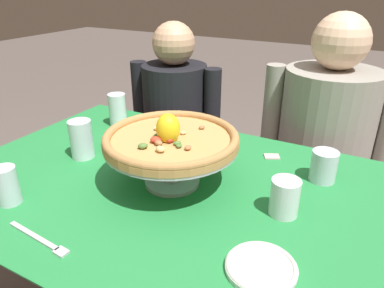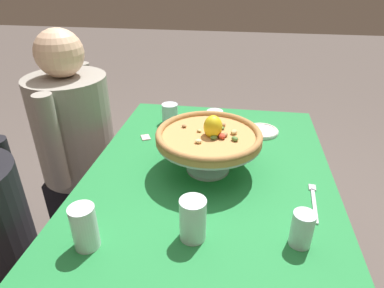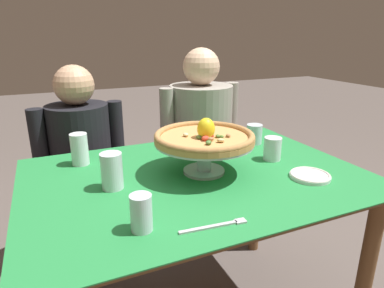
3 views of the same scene
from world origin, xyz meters
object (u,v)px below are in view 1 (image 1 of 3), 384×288
Objects in this scene: side_plate at (261,267)px; dinner_fork at (41,240)px; water_glass_side_left at (82,141)px; water_glass_back_left at (118,111)px; sugar_packet at (272,157)px; pizza at (171,138)px; water_glass_side_right at (284,199)px; diner_left at (176,140)px; diner_right at (321,156)px; pizza_stand at (172,155)px; water_glass_front_left at (7,188)px; water_glass_back_right at (323,168)px.

side_plate is 0.50m from dinner_fork.
water_glass_side_left is 0.73m from side_plate.
water_glass_side_left is at bearing -74.85° from water_glass_back_left.
water_glass_side_left is 0.64m from sugar_packet.
dinner_fork is (-0.14, -0.36, -0.14)m from pizza.
water_glass_side_right reaches higher than side_plate.
sugar_packet is at bearing 104.56° from side_plate.
water_glass_back_left is at bearing 159.90° from water_glass_side_right.
diner_left is 0.72m from diner_right.
diner_left reaches higher than pizza_stand.
sugar_packet is (0.21, 0.30, -0.09)m from pizza_stand.
sugar_packet is at bearing 47.65° from water_glass_front_left.
dinner_fork is (-0.48, -0.16, -0.01)m from side_plate.
water_glass_front_left is 1.07× the size of water_glass_side_right.
pizza reaches higher than water_glass_side_left.
water_glass_back_left is at bearing 146.44° from pizza_stand.
water_glass_back_left is (-0.43, 0.29, -0.03)m from pizza_stand.
water_glass_side_left is (-0.35, 0.00, -0.03)m from pizza_stand.
water_glass_side_right is at bearing 93.70° from side_plate.
dinner_fork is (-0.46, -0.37, -0.04)m from water_glass_side_right.
water_glass_side_left reaches higher than water_glass_front_left.
pizza_stand is 0.81m from diner_right.
sugar_packet is (-0.12, 0.30, -0.04)m from water_glass_side_right.
water_glass_back_left reaches higher than water_glass_side_right.
water_glass_front_left is at bearing -86.42° from diner_left.
water_glass_front_left is (-0.33, -0.29, -0.05)m from pizza_stand.
diner_left reaches higher than sugar_packet.
sugar_packet is at bearing 55.32° from pizza.
water_glass_back_left is 0.64m from sugar_packet.
pizza_stand is 0.99× the size of pizza.
water_glass_back_left reaches higher than dinner_fork.
water_glass_back_left is 0.81m from water_glass_side_right.
pizza_stand is at bearing -33.56° from water_glass_back_left.
water_glass_back_right reaches higher than side_plate.
water_glass_side_right is at bearing -42.62° from diner_left.
diner_left is (-0.06, 0.97, -0.26)m from water_glass_front_left.
pizza is 0.86m from diner_left.
water_glass_side_right is at bearing 1.54° from pizza.
sugar_packet is (-0.18, 0.07, -0.04)m from water_glass_back_right.
pizza_stand is 0.40m from dinner_fork.
water_glass_front_left is 0.81m from sugar_packet.
water_glass_back_right is at bearing 30.63° from pizza_stand.
pizza_stand is 1.87× the size of dinner_fork.
water_glass_side_right is 0.73m from diner_right.
water_glass_back_right is (0.39, 0.23, -0.11)m from pizza.
pizza is 0.40m from sugar_packet.
water_glass_side_left is at bearing -163.08° from water_glass_back_right.
dinner_fork is at bearing -110.41° from pizza.
water_glass_side_left is (-0.74, -0.23, 0.02)m from water_glass_back_right.
water_glass_front_left is 0.09× the size of diner_right.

